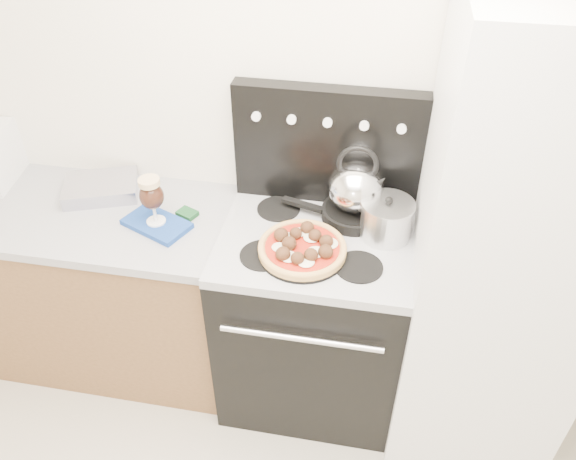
% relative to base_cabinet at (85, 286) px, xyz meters
% --- Properties ---
extents(room_shell, '(3.52, 3.01, 2.52)m').
position_rel_base_cabinet_xyz_m(room_shell, '(1.02, -0.91, 0.82)').
color(room_shell, '#B9AD9B').
rests_on(room_shell, ground).
extents(base_cabinet, '(1.45, 0.60, 0.86)m').
position_rel_base_cabinet_xyz_m(base_cabinet, '(0.00, 0.00, 0.00)').
color(base_cabinet, brown).
rests_on(base_cabinet, ground).
extents(countertop, '(1.48, 0.63, 0.04)m').
position_rel_base_cabinet_xyz_m(countertop, '(0.00, 0.00, 0.45)').
color(countertop, '#9D9DA3').
rests_on(countertop, base_cabinet).
extents(stove_body, '(0.76, 0.65, 0.88)m').
position_rel_base_cabinet_xyz_m(stove_body, '(1.10, -0.02, 0.01)').
color(stove_body, black).
rests_on(stove_body, ground).
extents(cooktop, '(0.76, 0.65, 0.04)m').
position_rel_base_cabinet_xyz_m(cooktop, '(1.10, -0.02, 0.47)').
color(cooktop, '#ADADB2').
rests_on(cooktop, stove_body).
extents(backguard, '(0.76, 0.08, 0.50)m').
position_rel_base_cabinet_xyz_m(backguard, '(1.10, 0.25, 0.74)').
color(backguard, black).
rests_on(backguard, cooktop).
extents(fridge, '(0.64, 0.68, 1.90)m').
position_rel_base_cabinet_xyz_m(fridge, '(1.80, -0.05, 0.52)').
color(fridge, silver).
rests_on(fridge, ground).
extents(foil_sheet, '(0.37, 0.32, 0.06)m').
position_rel_base_cabinet_xyz_m(foil_sheet, '(0.13, 0.13, 0.50)').
color(foil_sheet, silver).
rests_on(foil_sheet, countertop).
extents(oven_mitt, '(0.31, 0.25, 0.02)m').
position_rel_base_cabinet_xyz_m(oven_mitt, '(0.45, -0.05, 0.48)').
color(oven_mitt, navy).
rests_on(oven_mitt, countertop).
extents(beer_glass, '(0.10, 0.10, 0.21)m').
position_rel_base_cabinet_xyz_m(beer_glass, '(0.45, -0.05, 0.60)').
color(beer_glass, black).
rests_on(beer_glass, oven_mitt).
extents(pizza_pan, '(0.40, 0.40, 0.01)m').
position_rel_base_cabinet_xyz_m(pizza_pan, '(1.07, -0.14, 0.50)').
color(pizza_pan, black).
rests_on(pizza_pan, cooktop).
extents(pizza, '(0.41, 0.41, 0.05)m').
position_rel_base_cabinet_xyz_m(pizza, '(1.07, -0.14, 0.52)').
color(pizza, tan).
rests_on(pizza, pizza_pan).
extents(skillet, '(0.32, 0.32, 0.05)m').
position_rel_base_cabinet_xyz_m(skillet, '(1.24, 0.12, 0.51)').
color(skillet, black).
rests_on(skillet, cooktop).
extents(tea_kettle, '(0.24, 0.24, 0.24)m').
position_rel_base_cabinet_xyz_m(tea_kettle, '(1.24, 0.12, 0.66)').
color(tea_kettle, silver).
rests_on(tea_kettle, skillet).
extents(stock_pot, '(0.20, 0.20, 0.14)m').
position_rel_base_cabinet_xyz_m(stock_pot, '(1.37, 0.03, 0.56)').
color(stock_pot, silver).
rests_on(stock_pot, cooktop).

